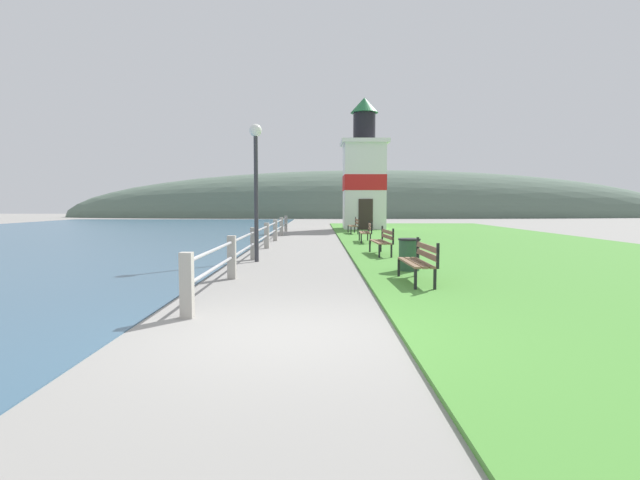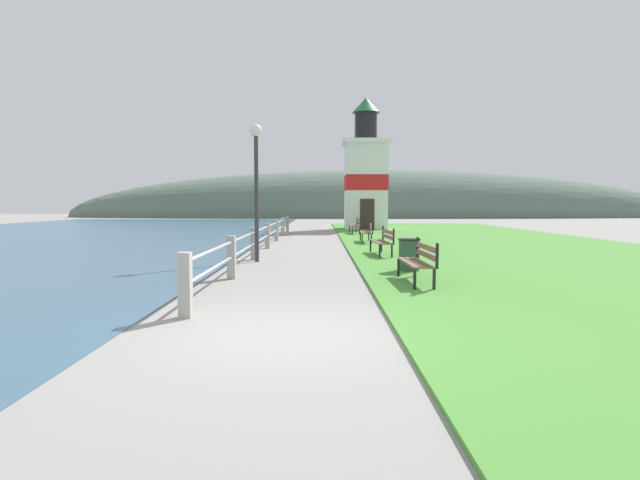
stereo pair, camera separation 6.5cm
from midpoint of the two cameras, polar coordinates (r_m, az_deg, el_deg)
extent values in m
plane|color=gray|center=(6.50, -4.76, -10.82)|extent=(160.00, 160.00, 0.00)
cube|color=#4C8E38|center=(21.65, 18.81, -0.44)|extent=(12.00, 42.45, 0.06)
cube|color=#A8A399|center=(7.61, -15.02, -5.00)|extent=(0.18, 0.18, 0.97)
cube|color=#A8A399|center=(11.34, -10.02, -1.95)|extent=(0.18, 0.18, 0.97)
cube|color=#A8A399|center=(15.12, -7.52, -0.41)|extent=(0.18, 0.18, 0.97)
cube|color=#A8A399|center=(18.93, -6.02, 0.51)|extent=(0.18, 0.18, 0.97)
cube|color=#A8A399|center=(22.75, -5.02, 1.12)|extent=(0.18, 0.18, 0.97)
cube|color=#A8A399|center=(26.57, -4.31, 1.56)|extent=(0.18, 0.18, 0.97)
cube|color=#A8A399|center=(30.40, -3.78, 1.89)|extent=(0.18, 0.18, 0.97)
cylinder|color=#B2B2B7|center=(18.91, -6.03, 1.54)|extent=(0.06, 23.06, 0.06)
cylinder|color=#B2B2B7|center=(18.93, -6.02, 0.51)|extent=(0.06, 23.06, 0.06)
cube|color=brown|center=(10.45, 10.09, -2.56)|extent=(0.15, 1.78, 0.04)
cube|color=brown|center=(10.48, 10.88, -2.55)|extent=(0.15, 1.78, 0.04)
cube|color=brown|center=(10.51, 11.66, -2.54)|extent=(0.15, 1.78, 0.04)
cube|color=brown|center=(10.50, 12.15, -0.81)|extent=(0.09, 1.77, 0.11)
cube|color=brown|center=(10.51, 12.13, -1.67)|extent=(0.09, 1.77, 0.11)
cube|color=black|center=(9.64, 10.86, -4.60)|extent=(0.05, 0.05, 0.45)
cube|color=black|center=(11.31, 9.02, -3.29)|extent=(0.05, 0.05, 0.45)
cube|color=black|center=(9.72, 13.00, -4.56)|extent=(0.05, 0.05, 0.45)
cube|color=black|center=(11.38, 10.86, -3.26)|extent=(0.05, 0.05, 0.45)
cube|color=black|center=(9.67, 13.32, -1.80)|extent=(0.05, 0.05, 0.49)
cube|color=black|center=(11.34, 11.13, -0.91)|extent=(0.05, 0.05, 0.49)
cube|color=brown|center=(15.99, 6.45, -0.21)|extent=(0.22, 1.83, 0.04)
cube|color=brown|center=(16.02, 6.96, -0.21)|extent=(0.22, 1.83, 0.04)
cube|color=brown|center=(16.05, 7.48, -0.21)|extent=(0.22, 1.83, 0.04)
cube|color=brown|center=(16.04, 7.80, 0.92)|extent=(0.16, 1.83, 0.11)
cube|color=brown|center=(16.05, 7.79, 0.36)|extent=(0.16, 1.83, 0.11)
cube|color=black|center=(15.14, 6.86, -1.39)|extent=(0.05, 0.05, 0.45)
cube|color=black|center=(16.88, 5.80, -0.81)|extent=(0.05, 0.05, 0.45)
cube|color=black|center=(15.20, 8.24, -1.38)|extent=(0.05, 0.05, 0.45)
cube|color=black|center=(16.95, 7.04, -0.81)|extent=(0.05, 0.05, 0.45)
cube|color=black|center=(15.18, 8.44, 0.39)|extent=(0.05, 0.05, 0.49)
cube|color=black|center=(16.92, 7.21, 0.78)|extent=(0.05, 0.05, 0.49)
cube|color=brown|center=(21.22, 4.83, 0.86)|extent=(0.18, 1.79, 0.04)
cube|color=brown|center=(21.22, 5.23, 0.86)|extent=(0.18, 1.79, 0.04)
cube|color=brown|center=(21.23, 5.62, 0.86)|extent=(0.18, 1.79, 0.04)
cube|color=brown|center=(21.22, 5.87, 1.72)|extent=(0.12, 1.78, 0.11)
cube|color=brown|center=(21.23, 5.86, 1.29)|extent=(0.12, 1.78, 0.11)
cube|color=black|center=(20.37, 4.84, 0.04)|extent=(0.05, 0.05, 0.45)
cube|color=black|center=(22.09, 4.62, 0.36)|extent=(0.05, 0.05, 0.45)
cube|color=black|center=(20.39, 5.88, 0.03)|extent=(0.05, 0.05, 0.45)
cube|color=black|center=(22.11, 5.58, 0.36)|extent=(0.05, 0.05, 0.45)
cube|color=black|center=(20.36, 6.02, 1.35)|extent=(0.05, 0.05, 0.49)
cube|color=black|center=(22.09, 5.72, 1.57)|extent=(0.05, 0.05, 0.49)
cube|color=brown|center=(27.47, 3.60, 1.61)|extent=(0.17, 1.70, 0.04)
cube|color=brown|center=(27.49, 3.90, 1.61)|extent=(0.17, 1.70, 0.04)
cube|color=brown|center=(27.50, 4.21, 1.61)|extent=(0.17, 1.70, 0.04)
cube|color=brown|center=(27.50, 4.39, 2.27)|extent=(0.11, 1.70, 0.11)
cube|color=brown|center=(27.51, 4.39, 1.95)|extent=(0.11, 1.70, 0.11)
cube|color=black|center=(26.66, 3.69, 1.01)|extent=(0.05, 0.05, 0.45)
cube|color=black|center=(28.30, 3.36, 1.19)|extent=(0.05, 0.05, 0.45)
cube|color=black|center=(26.70, 4.48, 1.01)|extent=(0.05, 0.05, 0.45)
cube|color=black|center=(28.34, 4.10, 1.19)|extent=(0.05, 0.05, 0.45)
cube|color=black|center=(26.69, 4.59, 2.02)|extent=(0.05, 0.05, 0.49)
cube|color=black|center=(28.32, 4.21, 2.14)|extent=(0.05, 0.05, 0.49)
cube|color=white|center=(32.94, 5.18, 6.02)|extent=(2.63, 2.63, 5.54)
cube|color=red|center=(32.95, 5.18, 6.50)|extent=(2.67, 2.67, 1.00)
cube|color=white|center=(33.16, 5.21, 11.02)|extent=(3.03, 3.03, 0.25)
cylinder|color=black|center=(33.30, 5.22, 12.76)|extent=(1.45, 1.45, 1.78)
cone|color=#23703D|center=(33.53, 5.24, 15.10)|extent=(1.81, 1.81, 0.98)
cube|color=#332823|center=(31.59, 5.38, 2.89)|extent=(0.90, 0.06, 2.00)
cylinder|color=#2D5138|center=(12.32, 10.20, -1.88)|extent=(0.50, 0.50, 0.80)
cylinder|color=black|center=(12.28, 10.22, 0.07)|extent=(0.54, 0.54, 0.04)
cylinder|color=#333338|center=(14.56, -7.24, 4.59)|extent=(0.12, 0.12, 3.60)
sphere|color=white|center=(14.71, -7.31, 12.33)|extent=(0.36, 0.36, 0.36)
ellipsoid|color=#566B5B|center=(65.02, 6.52, 2.64)|extent=(80.00, 16.00, 12.00)
camera|label=1|loc=(0.03, -89.90, 0.01)|focal=28.00mm
camera|label=2|loc=(0.03, 90.10, -0.01)|focal=28.00mm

